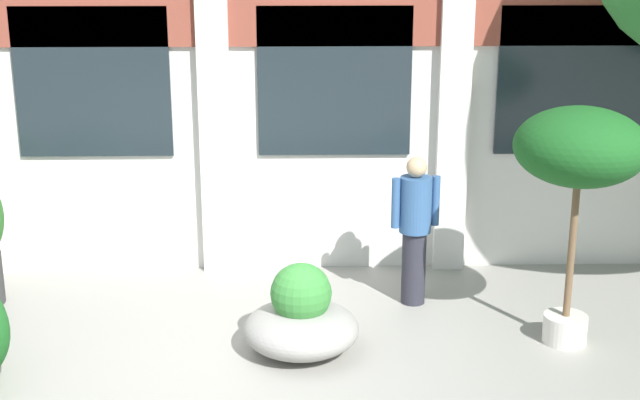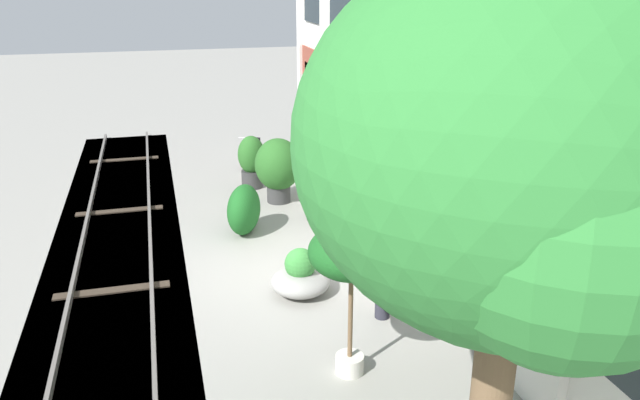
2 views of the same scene
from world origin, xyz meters
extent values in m
plane|color=gray|center=(0.00, 0.00, 0.00)|extent=(80.00, 80.00, 0.00)
cube|color=silver|center=(0.00, 2.94, 3.66)|extent=(16.42, 0.50, 7.31)
cube|color=brown|center=(0.00, 2.67, 3.10)|extent=(16.42, 0.06, 0.90)
cube|color=silver|center=(-8.21, 2.63, 3.66)|extent=(0.36, 0.16, 7.31)
cube|color=silver|center=(-5.47, 2.63, 3.66)|extent=(0.36, 0.16, 7.31)
cube|color=silver|center=(-2.74, 2.63, 3.66)|extent=(0.36, 0.16, 7.31)
cube|color=silver|center=(0.00, 2.63, 3.66)|extent=(0.36, 0.16, 7.31)
cube|color=silver|center=(2.74, 2.63, 3.66)|extent=(0.36, 0.16, 7.31)
cube|color=silver|center=(5.47, 2.63, 3.66)|extent=(0.36, 0.16, 7.31)
cube|color=#1E282D|center=(-6.84, 2.66, 2.25)|extent=(1.75, 0.04, 1.70)
cube|color=#1E282D|center=(-4.10, 2.66, 2.25)|extent=(1.75, 0.04, 1.70)
cube|color=#1E282D|center=(-1.37, 2.66, 2.25)|extent=(1.75, 0.04, 1.70)
cube|color=#1E282D|center=(1.37, 2.66, 2.25)|extent=(1.75, 0.04, 1.70)
cube|color=#1E282D|center=(4.10, 2.66, 2.25)|extent=(1.75, 0.04, 1.70)
cube|color=#1E282D|center=(1.37, 2.66, 5.15)|extent=(1.75, 0.04, 1.70)
cube|color=#1E282D|center=(4.10, 2.66, 5.15)|extent=(1.75, 0.04, 1.70)
cube|color=#4C473F|center=(0.00, -2.99, -0.14)|extent=(24.42, 2.80, 0.28)
cube|color=#605B56|center=(0.00, -3.71, 0.07)|extent=(24.42, 0.07, 0.15)
cube|color=#605B56|center=(0.00, -2.27, 0.07)|extent=(24.42, 0.07, 0.15)
cube|color=#382D23|center=(-9.09, -2.99, 0.01)|extent=(0.24, 2.10, 0.03)
cube|color=#382D23|center=(-4.34, -2.99, 0.01)|extent=(0.24, 2.10, 0.03)
cube|color=#382D23|center=(-0.01, -2.99, 0.01)|extent=(0.24, 2.10, 0.03)
cylinder|color=brown|center=(6.12, 1.32, 1.55)|extent=(0.45, 0.45, 3.10)
ellipsoid|color=#2D7A33|center=(6.12, 1.32, 4.14)|extent=(4.27, 4.27, 3.76)
sphere|color=#2D7A33|center=(5.05, 1.52, 3.76)|extent=(2.35, 2.35, 2.35)
sphere|color=#2D7A33|center=(7.19, 1.12, 3.76)|extent=(2.35, 2.35, 2.35)
cylinder|color=#333333|center=(-5.35, 0.53, 0.24)|extent=(0.59, 0.59, 0.48)
ellipsoid|color=#286023|center=(-5.35, 0.53, 0.93)|extent=(0.74, 0.74, 1.06)
cylinder|color=beige|center=(3.56, 0.55, 0.14)|extent=(0.43, 0.43, 0.28)
cylinder|color=brown|center=(3.56, 0.55, 1.05)|extent=(0.07, 0.07, 1.54)
ellipsoid|color=#19561E|center=(3.56, 0.55, 1.97)|extent=(1.23, 1.23, 0.74)
ellipsoid|color=gray|center=(0.97, 0.41, 0.23)|extent=(1.11, 1.11, 0.46)
sphere|color=#388438|center=(0.97, 0.41, 0.59)|extent=(0.58, 0.58, 0.58)
cylinder|color=#333333|center=(-2.52, 1.66, 0.28)|extent=(0.52, 0.52, 0.57)
ellipsoid|color=#286023|center=(-2.52, 1.66, 0.98)|extent=(0.66, 0.66, 0.97)
cylinder|color=#333333|center=(-4.01, 1.01, 0.22)|extent=(0.61, 0.61, 0.44)
ellipsoid|color=#286023|center=(-4.01, 1.01, 1.01)|extent=(1.19, 1.19, 1.35)
cylinder|color=black|center=(-7.07, 0.65, 0.24)|extent=(0.46, 0.32, 0.48)
cylinder|color=black|center=(-7.85, 1.10, 0.24)|extent=(0.46, 0.32, 0.48)
cube|color=#B2B2B7|center=(-7.47, 0.88, 0.28)|extent=(0.71, 0.54, 0.08)
ellipsoid|color=#B2B2B7|center=(-7.69, 1.01, 0.52)|extent=(0.62, 0.50, 0.36)
cube|color=black|center=(-7.69, 1.01, 0.72)|extent=(0.49, 0.41, 0.10)
cube|color=#B2B2B7|center=(-7.14, 0.69, 0.58)|extent=(0.24, 0.30, 0.60)
cylinder|color=#B7B7BF|center=(-7.12, 0.68, 0.96)|extent=(0.28, 0.45, 0.03)
cylinder|color=#282833|center=(2.19, 1.57, 0.41)|extent=(0.26, 0.26, 0.81)
cylinder|color=#33598C|center=(2.19, 1.57, 1.11)|extent=(0.34, 0.34, 0.60)
sphere|color=tan|center=(2.19, 1.57, 1.52)|extent=(0.22, 0.22, 0.22)
cylinder|color=#33598C|center=(1.97, 1.53, 1.14)|extent=(0.09, 0.09, 0.54)
cylinder|color=#33598C|center=(2.40, 1.61, 1.14)|extent=(0.09, 0.09, 0.54)
ellipsoid|color=#19561E|center=(-2.15, -0.16, 0.57)|extent=(1.46, 1.16, 1.14)
camera|label=1|loc=(0.95, -7.41, 3.83)|focal=50.00mm
camera|label=2|loc=(11.06, -1.93, 5.61)|focal=35.00mm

